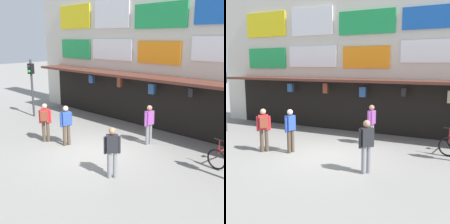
# 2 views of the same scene
# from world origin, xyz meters

# --- Properties ---
(ground_plane) EXTENTS (80.00, 80.00, 0.00)m
(ground_plane) POSITION_xyz_m (0.00, 0.00, 0.00)
(ground_plane) COLOR gray
(shopfront) EXTENTS (18.00, 2.60, 8.00)m
(shopfront) POSITION_xyz_m (-0.00, 4.57, 3.96)
(shopfront) COLOR beige
(shopfront) RESTS_ON ground
(pedestrian_in_white) EXTENTS (0.26, 0.53, 1.68)m
(pedestrian_in_white) POSITION_xyz_m (0.99, 2.04, 0.95)
(pedestrian_in_white) COLOR gray
(pedestrian_in_white) RESTS_ON ground
(pedestrian_in_green) EXTENTS (0.47, 0.47, 1.68)m
(pedestrian_in_green) POSITION_xyz_m (-2.39, -0.74, 0.98)
(pedestrian_in_green) COLOR brown
(pedestrian_in_green) RESTS_ON ground
(pedestrian_in_red) EXTENTS (0.47, 0.47, 1.68)m
(pedestrian_in_red) POSITION_xyz_m (1.90, -1.16, 0.98)
(pedestrian_in_red) COLOR gray
(pedestrian_in_red) RESTS_ON ground
(pedestrian_in_yellow) EXTENTS (0.29, 0.52, 1.68)m
(pedestrian_in_yellow) POSITION_xyz_m (-1.41, -0.38, 0.95)
(pedestrian_in_yellow) COLOR brown
(pedestrian_in_yellow) RESTS_ON ground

